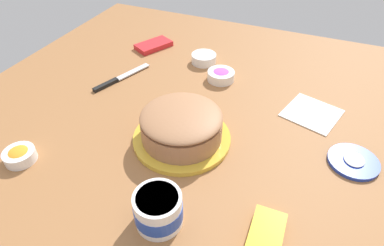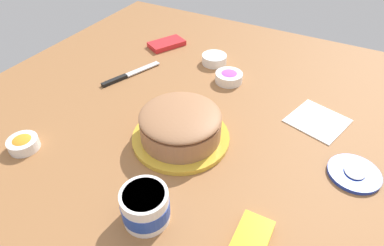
% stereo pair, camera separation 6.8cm
% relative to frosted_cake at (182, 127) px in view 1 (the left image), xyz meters
% --- Properties ---
extents(ground_plane, '(1.54, 1.54, 0.00)m').
position_rel_frosted_cake_xyz_m(ground_plane, '(-0.06, 0.02, -0.05)').
color(ground_plane, '#936038').
extents(frosted_cake, '(0.27, 0.27, 0.10)m').
position_rel_frosted_cake_xyz_m(frosted_cake, '(0.00, 0.00, 0.00)').
color(frosted_cake, gold).
rests_on(frosted_cake, ground_plane).
extents(frosting_tub, '(0.10, 0.10, 0.08)m').
position_rel_frosted_cake_xyz_m(frosting_tub, '(0.25, 0.06, -0.00)').
color(frosting_tub, white).
rests_on(frosting_tub, ground_plane).
extents(frosting_tub_lid, '(0.13, 0.13, 0.02)m').
position_rel_frosted_cake_xyz_m(frosting_tub_lid, '(-0.09, 0.44, -0.04)').
color(frosting_tub_lid, '#233DAD').
rests_on(frosting_tub_lid, ground_plane).
extents(spreading_knife, '(0.23, 0.10, 0.01)m').
position_rel_frosted_cake_xyz_m(spreading_knife, '(-0.19, -0.33, -0.04)').
color(spreading_knife, silver).
rests_on(spreading_knife, ground_plane).
extents(sprinkle_bowl_pink, '(0.09, 0.09, 0.03)m').
position_rel_frosted_cake_xyz_m(sprinkle_bowl_pink, '(-0.42, -0.10, -0.03)').
color(sprinkle_bowl_pink, white).
rests_on(sprinkle_bowl_pink, ground_plane).
extents(sprinkle_bowl_orange, '(0.08, 0.08, 0.03)m').
position_rel_frosted_cake_xyz_m(sprinkle_bowl_orange, '(0.23, -0.35, -0.03)').
color(sprinkle_bowl_orange, white).
rests_on(sprinkle_bowl_orange, ground_plane).
extents(sprinkle_bowl_rainbow, '(0.09, 0.09, 0.04)m').
position_rel_frosted_cake_xyz_m(sprinkle_bowl_rainbow, '(-0.33, -0.00, -0.03)').
color(sprinkle_bowl_rainbow, white).
rests_on(sprinkle_bowl_rainbow, ground_plane).
extents(candy_box_lower, '(0.15, 0.07, 0.02)m').
position_rel_frosted_cake_xyz_m(candy_box_lower, '(0.22, 0.28, -0.03)').
color(candy_box_lower, yellow).
rests_on(candy_box_lower, ground_plane).
extents(candy_box_upper, '(0.16, 0.14, 0.02)m').
position_rel_frosted_cake_xyz_m(candy_box_upper, '(-0.46, -0.33, -0.04)').
color(candy_box_upper, red).
rests_on(candy_box_upper, ground_plane).
extents(paper_napkin, '(0.19, 0.19, 0.01)m').
position_rel_frosted_cake_xyz_m(paper_napkin, '(-0.26, 0.32, -0.04)').
color(paper_napkin, white).
rests_on(paper_napkin, ground_plane).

